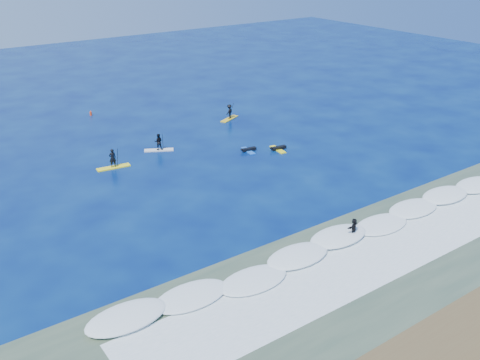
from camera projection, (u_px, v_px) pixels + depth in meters
ground at (246, 193)px, 44.78m from camera, size 160.00×160.00×0.00m
wet_sand_strip at (478, 335)px, 28.77m from camera, size 90.00×5.00×0.08m
shallow_water at (373, 271)px, 34.35m from camera, size 90.00×13.00×0.01m
breaking_wave at (329, 244)px, 37.34m from camera, size 40.00×6.00×0.30m
whitewater at (361, 264)px, 35.10m from camera, size 34.00×5.00×0.02m
sup_paddler_left at (113, 161)px, 49.53m from camera, size 3.16×1.15×2.17m
sup_paddler_center at (159, 143)px, 53.58m from camera, size 2.91×2.01×2.04m
sup_paddler_right at (229, 113)px, 62.93m from camera, size 2.98×1.91×2.07m
prone_paddler_near at (278, 148)px, 53.97m from camera, size 1.84×2.36×0.48m
prone_paddler_far at (248, 150)px, 53.62m from camera, size 1.71×2.21×0.45m
wave_surfer at (354, 228)px, 37.81m from camera, size 2.00×0.97×1.40m
marker_buoy at (91, 113)px, 64.46m from camera, size 0.28×0.28×0.66m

